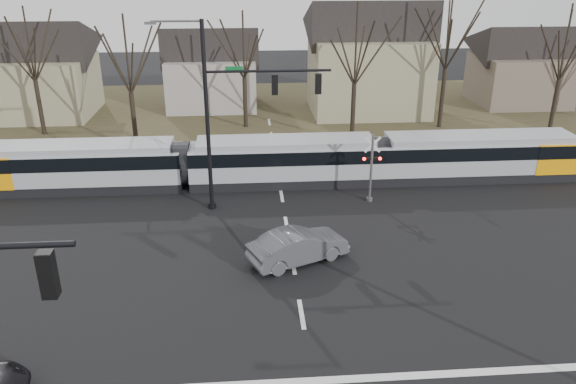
{
  "coord_description": "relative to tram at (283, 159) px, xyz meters",
  "views": [
    {
      "loc": [
        -1.94,
        -16.42,
        12.98
      ],
      "look_at": [
        0.0,
        9.0,
        2.3
      ],
      "focal_mm": 35.0,
      "sensor_mm": 36.0,
      "label": 1
    }
  ],
  "objects": [
    {
      "name": "house_c",
      "position": [
        8.78,
        17.0,
        3.69
      ],
      "size": [
        10.8,
        8.64,
        10.1
      ],
      "color": "gray",
      "rests_on": "ground"
    },
    {
      "name": "sedan",
      "position": [
        0.04,
        -9.8,
        -0.78
      ],
      "size": [
        5.16,
        5.91,
        1.54
      ],
      "primitive_type": "imported",
      "rotation": [
        0.0,
        0.0,
        2.0
      ],
      "color": "#4F4F56",
      "rests_on": "ground"
    },
    {
      "name": "ground",
      "position": [
        -0.22,
        -16.0,
        -1.55
      ],
      "size": [
        140.0,
        140.0,
        0.0
      ],
      "primitive_type": "plane",
      "color": "black"
    },
    {
      "name": "rail_crossing_signal",
      "position": [
        4.78,
        -3.21,
        0.34
      ],
      "size": [
        1.08,
        0.36,
        4.0
      ],
      "color": "#59595B",
      "rests_on": "ground"
    },
    {
      "name": "lane_dashes",
      "position": [
        -0.22,
        -0.0,
        -1.54
      ],
      "size": [
        0.18,
        30.0,
        0.01
      ],
      "color": "silver",
      "rests_on": "ground"
    },
    {
      "name": "tree_row",
      "position": [
        1.78,
        10.0,
        3.45
      ],
      "size": [
        59.2,
        7.2,
        10.0
      ],
      "color": "black",
      "rests_on": "ground"
    },
    {
      "name": "grass_verge",
      "position": [
        -0.22,
        16.0,
        -1.54
      ],
      "size": [
        140.0,
        28.0,
        0.01
      ],
      "primitive_type": "cube",
      "color": "#38331E",
      "rests_on": "ground"
    },
    {
      "name": "house_b",
      "position": [
        -5.22,
        20.0,
        2.42
      ],
      "size": [
        8.64,
        7.56,
        7.65
      ],
      "color": "gray",
      "rests_on": "ground"
    },
    {
      "name": "house_d",
      "position": [
        23.78,
        19.0,
        2.42
      ],
      "size": [
        8.64,
        7.56,
        7.65
      ],
      "color": "brown",
      "rests_on": "ground"
    },
    {
      "name": "signal_pole_far",
      "position": [
        -2.63,
        -3.5,
        4.15
      ],
      "size": [
        9.28,
        0.44,
        10.2
      ],
      "color": "black",
      "rests_on": "ground"
    },
    {
      "name": "rail_pair",
      "position": [
        -0.22,
        -0.2,
        -1.52
      ],
      "size": [
        90.0,
        1.52,
        0.06
      ],
      "color": "#59595E",
      "rests_on": "ground"
    },
    {
      "name": "stop_line",
      "position": [
        -0.22,
        -17.8,
        -1.54
      ],
      "size": [
        28.0,
        0.35,
        0.01
      ],
      "primitive_type": "cube",
      "color": "silver",
      "rests_on": "ground"
    },
    {
      "name": "house_a",
      "position": [
        -20.22,
        18.0,
        2.92
      ],
      "size": [
        9.72,
        8.64,
        8.6
      ],
      "color": "gray",
      "rests_on": "ground"
    },
    {
      "name": "tram",
      "position": [
        0.0,
        0.0,
        0.0
      ],
      "size": [
        37.44,
        2.78,
        2.84
      ],
      "color": "gray",
      "rests_on": "ground"
    }
  ]
}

